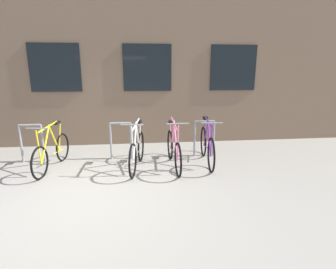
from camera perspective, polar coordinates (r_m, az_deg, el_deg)
The scene contains 7 objects.
ground_plane at distance 4.74m, azimuth -17.63°, elevation -12.67°, with size 42.00×42.00×0.00m, color #9E998E.
storefront_building at distance 10.59m, azimuth -12.19°, elevation 20.57°, with size 28.00×6.26×6.72m.
bike_rack at distance 6.42m, azimuth -19.11°, elevation -0.82°, with size 6.52×0.05×0.89m.
bicycle_pink at distance 5.72m, azimuth 1.24°, elevation -3.19°, with size 0.44×1.81×1.09m.
bicycle_white at distance 5.67m, azimuth -6.71°, elevation -3.47°, with size 0.46×1.69×1.08m.
bicycle_yellow at distance 6.13m, azimuth -23.82°, elevation -3.42°, with size 0.44×1.72×1.02m.
bicycle_purple at distance 6.02m, azimuth 8.44°, elevation -2.38°, with size 0.44×1.80×1.05m.
Camera 1 is at (0.95, -4.16, 2.06)m, focal length 28.14 mm.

